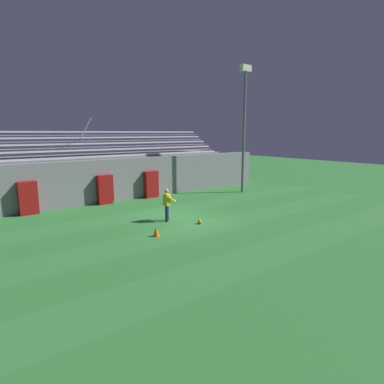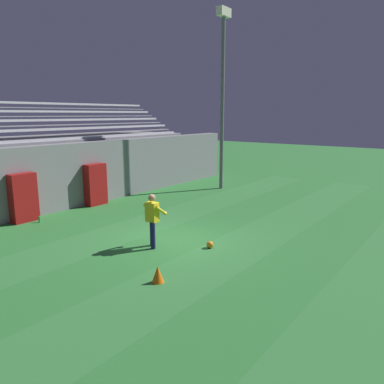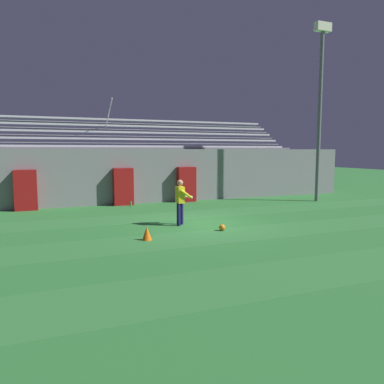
% 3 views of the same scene
% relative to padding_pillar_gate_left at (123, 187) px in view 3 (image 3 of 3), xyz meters
% --- Properties ---
extents(ground_plane, '(80.00, 80.00, 0.00)m').
position_rel_padding_pillar_gate_left_xyz_m(ground_plane, '(1.69, -5.95, -0.93)').
color(ground_plane, '#2D7533').
extents(turf_stripe_near, '(28.00, 2.00, 0.01)m').
position_rel_padding_pillar_gate_left_xyz_m(turf_stripe_near, '(1.69, -11.95, -0.92)').
color(turf_stripe_near, '#337A38').
rests_on(turf_stripe_near, ground).
extents(turf_stripe_mid, '(28.00, 2.00, 0.01)m').
position_rel_padding_pillar_gate_left_xyz_m(turf_stripe_mid, '(1.69, -7.96, -0.92)').
color(turf_stripe_mid, '#337A38').
rests_on(turf_stripe_mid, ground).
extents(turf_stripe_far, '(28.00, 2.00, 0.01)m').
position_rel_padding_pillar_gate_left_xyz_m(turf_stripe_far, '(1.69, -3.96, -0.92)').
color(turf_stripe_far, '#337A38').
rests_on(turf_stripe_far, ground).
extents(back_wall, '(24.00, 0.60, 2.80)m').
position_rel_padding_pillar_gate_left_xyz_m(back_wall, '(1.69, 0.55, 0.47)').
color(back_wall, gray).
rests_on(back_wall, ground).
extents(padding_pillar_gate_left, '(0.98, 0.44, 1.86)m').
position_rel_padding_pillar_gate_left_xyz_m(padding_pillar_gate_left, '(0.00, 0.00, 0.00)').
color(padding_pillar_gate_left, maroon).
rests_on(padding_pillar_gate_left, ground).
extents(padding_pillar_gate_right, '(0.98, 0.44, 1.86)m').
position_rel_padding_pillar_gate_left_xyz_m(padding_pillar_gate_right, '(3.39, 0.00, 0.00)').
color(padding_pillar_gate_right, maroon).
rests_on(padding_pillar_gate_right, ground).
extents(padding_pillar_far_left, '(0.98, 0.44, 1.86)m').
position_rel_padding_pillar_gate_left_xyz_m(padding_pillar_far_left, '(-4.47, 0.00, 0.00)').
color(padding_pillar_far_left, maroon).
rests_on(padding_pillar_far_left, ground).
extents(bleacher_stand, '(18.00, 4.05, 5.43)m').
position_rel_padding_pillar_gate_left_xyz_m(bleacher_stand, '(1.69, 2.89, 0.58)').
color(bleacher_stand, gray).
rests_on(bleacher_stand, ground).
extents(floodlight_pole, '(0.90, 0.36, 9.29)m').
position_rel_padding_pillar_gate_left_xyz_m(floodlight_pole, '(10.03, -2.42, 4.83)').
color(floodlight_pole, slate).
rests_on(floodlight_pole, ground).
extents(goalkeeper, '(0.57, 0.57, 1.67)m').
position_rel_padding_pillar_gate_left_xyz_m(goalkeeper, '(0.89, -5.82, 0.03)').
color(goalkeeper, '#19194C').
rests_on(goalkeeper, ground).
extents(soccer_ball, '(0.22, 0.22, 0.22)m').
position_rel_padding_pillar_gate_left_xyz_m(soccer_ball, '(1.86, -7.28, -0.82)').
color(soccer_ball, orange).
rests_on(soccer_ball, ground).
extents(traffic_cone, '(0.30, 0.30, 0.42)m').
position_rel_padding_pillar_gate_left_xyz_m(traffic_cone, '(-0.87, -7.62, -0.72)').
color(traffic_cone, orange).
rests_on(traffic_cone, ground).
extents(water_bottle, '(0.07, 0.07, 0.24)m').
position_rel_padding_pillar_gate_left_xyz_m(water_bottle, '(0.25, -0.55, -0.81)').
color(water_bottle, green).
rests_on(water_bottle, ground).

